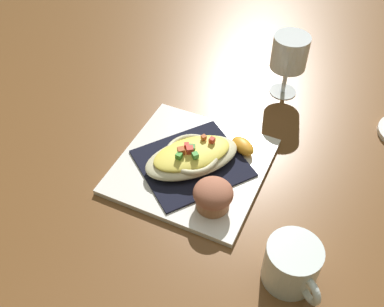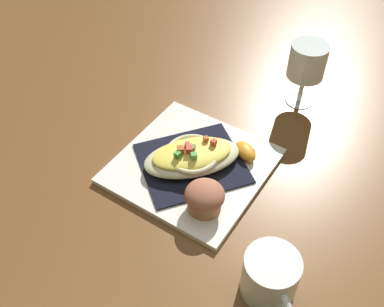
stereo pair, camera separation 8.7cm
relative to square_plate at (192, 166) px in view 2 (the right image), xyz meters
The scene contains 8 objects.
ground_plane 0.01m from the square_plate, ahead, with size 2.60×2.60×0.00m, color brown.
square_plate is the anchor object (origin of this frame).
folded_napkin 0.01m from the square_plate, ahead, with size 0.20×0.18×0.00m, color black.
gratin_dish 0.03m from the square_plate, 79.44° to the left, with size 0.18×0.22×0.05m.
muffin 0.12m from the square_plate, 147.32° to the left, with size 0.07×0.07×0.06m.
orange_garnish 0.11m from the square_plate, 122.00° to the right, with size 0.07×0.06×0.03m.
coffee_mug 0.29m from the square_plate, 160.30° to the left, with size 0.11×0.09×0.08m.
stemmed_glass 0.34m from the square_plate, 94.30° to the right, with size 0.08×0.08×0.15m.
Camera 2 is at (-0.43, 0.42, 0.67)m, focal length 41.56 mm.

